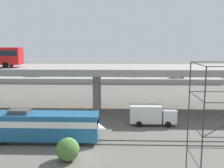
{
  "coord_description": "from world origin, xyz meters",
  "views": [
    {
      "loc": [
        4.34,
        -27.89,
        12.5
      ],
      "look_at": [
        2.61,
        23.77,
        4.2
      ],
      "focal_mm": 43.44,
      "sensor_mm": 36.0,
      "label": 1
    }
  ],
  "objects": [
    {
      "name": "shrub_right",
      "position": [
        -1.2,
        -1.21,
        1.24
      ],
      "size": [
        2.48,
        2.48,
        2.48
      ],
      "primitive_type": "sphere",
      "color": "#436C31",
      "rests_on": "ground_plane"
    },
    {
      "name": "train_locomotive",
      "position": [
        -4.93,
        4.0,
        2.19
      ],
      "size": [
        15.45,
        3.04,
        4.18
      ],
      "color": "#1E5984",
      "rests_on": "ground_plane"
    },
    {
      "name": "scaffolding_tower",
      "position": [
        12.71,
        -6.14,
        5.8
      ],
      "size": [
        4.51,
        4.51,
        10.71
      ],
      "color": "#2D2D30",
      "rests_on": "ground_plane"
    },
    {
      "name": "parked_car_1",
      "position": [
        21.03,
        52.2,
        2.33
      ],
      "size": [
        4.4,
        1.95,
        1.5
      ],
      "rotation": [
        0.0,
        0.0,
        3.14
      ],
      "color": "silver",
      "rests_on": "pier_parking_lot"
    },
    {
      "name": "parked_car_2",
      "position": [
        9.12,
        54.77,
        2.33
      ],
      "size": [
        4.59,
        1.95,
        1.5
      ],
      "color": "black",
      "rests_on": "pier_parking_lot"
    },
    {
      "name": "parked_car_4",
      "position": [
        -17.76,
        56.01,
        2.33
      ],
      "size": [
        4.04,
        1.98,
        1.5
      ],
      "color": "#515459",
      "rests_on": "pier_parking_lot"
    },
    {
      "name": "parked_car_0",
      "position": [
        4.39,
        55.1,
        2.33
      ],
      "size": [
        4.02,
        1.83,
        1.5
      ],
      "rotation": [
        0.0,
        0.0,
        3.14
      ],
      "color": "black",
      "rests_on": "pier_parking_lot"
    },
    {
      "name": "harbor_water",
      "position": [
        0.0,
        78.0,
        0.0
      ],
      "size": [
        140.0,
        36.0,
        0.01
      ],
      "primitive_type": "cube",
      "color": "#2D5170",
      "rests_on": "ground_plane"
    },
    {
      "name": "rail_strip_near",
      "position": [
        0.0,
        3.3,
        0.06
      ],
      "size": [
        110.0,
        0.12,
        0.12
      ],
      "primitive_type": "cube",
      "color": "#59544C",
      "rests_on": "ground_plane"
    },
    {
      "name": "ground_plane",
      "position": [
        0.0,
        0.0,
        0.0
      ],
      "size": [
        260.0,
        260.0,
        0.0
      ],
      "primitive_type": "plane",
      "color": "#605B54"
    },
    {
      "name": "service_truck_west",
      "position": [
        8.9,
        11.39,
        1.64
      ],
      "size": [
        6.8,
        2.46,
        3.04
      ],
      "color": "silver",
      "rests_on": "ground_plane"
    },
    {
      "name": "parked_car_3",
      "position": [
        -22.3,
        54.0,
        2.33
      ],
      "size": [
        4.34,
        1.92,
        1.5
      ],
      "color": "#515459",
      "rests_on": "pier_parking_lot"
    },
    {
      "name": "rail_strip_far",
      "position": [
        0.0,
        4.7,
        0.06
      ],
      "size": [
        110.0,
        0.12,
        0.12
      ],
      "primitive_type": "cube",
      "color": "#59544C",
      "rests_on": "ground_plane"
    },
    {
      "name": "highway_overpass",
      "position": [
        0.0,
        20.0,
        7.23
      ],
      "size": [
        96.0,
        11.08,
        7.94
      ],
      "color": "gray",
      "rests_on": "ground_plane"
    },
    {
      "name": "pier_parking_lot",
      "position": [
        0.0,
        55.0,
        0.78
      ],
      "size": [
        67.61,
        11.84,
        1.56
      ],
      "primitive_type": "cube",
      "color": "gray",
      "rests_on": "ground_plane"
    }
  ]
}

